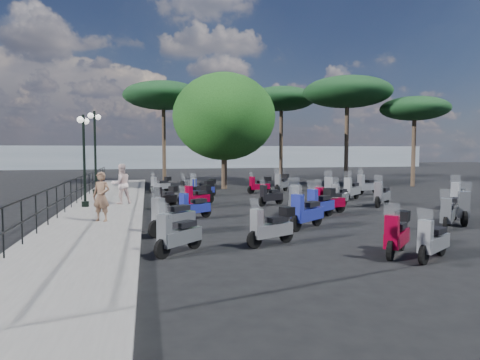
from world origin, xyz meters
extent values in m
plane|color=black|center=(0.00, 0.00, 0.00)|extent=(120.00, 120.00, 0.00)
cube|color=slate|center=(-6.50, 3.00, 0.07)|extent=(3.00, 30.00, 0.15)
cylinder|color=black|center=(-7.80, -6.09, 0.70)|extent=(0.04, 0.04, 1.10)
cylinder|color=black|center=(-7.80, -4.73, 0.70)|extent=(0.04, 0.04, 1.10)
cylinder|color=black|center=(-7.80, -3.36, 0.70)|extent=(0.04, 0.04, 1.10)
cylinder|color=black|center=(-7.80, -1.99, 0.70)|extent=(0.04, 0.04, 1.10)
cylinder|color=black|center=(-7.80, -0.62, 0.70)|extent=(0.04, 0.04, 1.10)
cylinder|color=black|center=(-7.80, 0.75, 0.70)|extent=(0.04, 0.04, 1.10)
cylinder|color=black|center=(-7.80, 2.12, 0.70)|extent=(0.04, 0.04, 1.10)
cylinder|color=black|center=(-7.80, 3.48, 0.70)|extent=(0.04, 0.04, 1.10)
cylinder|color=black|center=(-7.80, 4.85, 0.70)|extent=(0.04, 0.04, 1.10)
cylinder|color=black|center=(-7.80, 6.22, 0.70)|extent=(0.04, 0.04, 1.10)
cylinder|color=black|center=(-7.80, 7.59, 0.70)|extent=(0.04, 0.04, 1.10)
cylinder|color=black|center=(-7.80, 8.96, 0.70)|extent=(0.04, 0.04, 1.10)
cylinder|color=black|center=(-7.80, 10.33, 0.70)|extent=(0.04, 0.04, 1.10)
cylinder|color=black|center=(-7.80, 11.69, 0.70)|extent=(0.04, 0.04, 1.10)
cylinder|color=black|center=(-7.80, 13.06, 0.70)|extent=(0.04, 0.04, 1.10)
cylinder|color=black|center=(-7.80, 14.43, 0.70)|extent=(0.04, 0.04, 1.10)
cylinder|color=black|center=(-7.80, 15.80, 0.70)|extent=(0.04, 0.04, 1.10)
cube|color=black|center=(-7.80, 2.80, 1.23)|extent=(0.04, 26.00, 0.04)
cube|color=black|center=(-7.80, 2.80, 0.70)|extent=(0.04, 26.00, 0.04)
cylinder|color=black|center=(-7.29, 2.26, 0.26)|extent=(0.30, 0.30, 0.22)
cylinder|color=black|center=(-7.29, 2.26, 2.00)|extent=(0.10, 0.10, 3.70)
cylinder|color=black|center=(-7.29, 2.26, 3.71)|extent=(0.13, 0.83, 0.04)
sphere|color=white|center=(-7.24, 2.67, 3.62)|extent=(0.26, 0.26, 0.26)
sphere|color=white|center=(-7.33, 1.84, 3.62)|extent=(0.26, 0.26, 0.26)
cylinder|color=black|center=(-7.43, 7.30, 0.28)|extent=(0.34, 0.34, 0.26)
cylinder|color=black|center=(-7.43, 7.30, 2.29)|extent=(0.12, 0.12, 4.29)
cylinder|color=black|center=(-7.43, 7.30, 4.27)|extent=(0.29, 0.94, 0.04)
sphere|color=white|center=(-7.30, 7.77, 4.17)|extent=(0.30, 0.30, 0.30)
sphere|color=white|center=(-7.55, 6.84, 4.17)|extent=(0.30, 0.30, 0.30)
imported|color=brown|center=(-6.26, -1.59, 0.95)|extent=(0.69, 0.59, 1.60)
imported|color=silver|center=(-5.91, 2.91, 1.00)|extent=(1.00, 0.90, 1.71)
cylinder|color=black|center=(-4.50, -6.28, 0.23)|extent=(0.39, 0.39, 0.46)
cylinder|color=black|center=(-3.70, -5.47, 0.23)|extent=(0.39, 0.39, 0.46)
cube|color=#585C60|center=(-4.07, -5.84, 0.40)|extent=(1.11, 1.12, 0.33)
cube|color=black|center=(-3.95, -5.72, 0.67)|extent=(0.61, 0.61, 0.13)
cube|color=#585C60|center=(-4.45, -6.23, 0.67)|extent=(0.35, 0.35, 0.67)
plane|color=white|center=(-4.49, -6.27, 1.10)|extent=(0.31, 0.31, 0.36)
cylinder|color=black|center=(-4.59, -3.91, 0.25)|extent=(0.46, 0.40, 0.51)
cylinder|color=black|center=(-3.61, -3.11, 0.25)|extent=(0.46, 0.40, 0.51)
cube|color=#909499|center=(-4.06, -3.47, 0.45)|extent=(1.30, 1.15, 0.36)
cube|color=black|center=(-3.92, -3.36, 0.74)|extent=(0.69, 0.65, 0.15)
cube|color=#909499|center=(-4.53, -3.86, 0.74)|extent=(0.38, 0.39, 0.74)
plane|color=white|center=(-4.58, -3.90, 1.22)|extent=(0.32, 0.37, 0.39)
cylinder|color=black|center=(-3.65, -1.19, 0.22)|extent=(0.41, 0.32, 0.44)
cylinder|color=black|center=(-2.75, -0.58, 0.22)|extent=(0.41, 0.32, 0.44)
cube|color=navy|center=(-3.16, -0.86, 0.38)|extent=(1.16, 0.92, 0.31)
cube|color=black|center=(-3.03, -0.78, 0.64)|extent=(0.61, 0.53, 0.13)
cube|color=navy|center=(-3.59, -1.15, 0.64)|extent=(0.32, 0.34, 0.64)
plane|color=white|center=(-3.64, -1.18, 1.05)|extent=(0.25, 0.33, 0.34)
cylinder|color=black|center=(-3.22, 1.60, 0.22)|extent=(0.40, 0.36, 0.45)
cylinder|color=black|center=(-2.36, 2.31, 0.22)|extent=(0.40, 0.36, 0.45)
cube|color=maroon|center=(-2.76, 1.99, 0.39)|extent=(1.13, 1.01, 0.32)
cube|color=black|center=(-2.63, 2.09, 0.65)|extent=(0.61, 0.57, 0.13)
cube|color=maroon|center=(-3.16, 1.65, 0.65)|extent=(0.33, 0.34, 0.65)
plane|color=white|center=(-3.21, 1.61, 1.07)|extent=(0.28, 0.32, 0.34)
cube|color=black|center=(-2.35, 2.32, 0.82)|extent=(0.43, 0.43, 0.24)
cylinder|color=black|center=(-4.45, 1.81, 0.21)|extent=(0.34, 0.38, 0.42)
cylinder|color=black|center=(-3.75, 2.61, 0.21)|extent=(0.34, 0.38, 0.42)
cube|color=black|center=(-4.07, 2.24, 0.37)|extent=(0.98, 1.06, 0.30)
cube|color=black|center=(-3.97, 2.36, 0.62)|extent=(0.55, 0.57, 0.12)
cube|color=black|center=(-4.40, 1.86, 0.62)|extent=(0.33, 0.32, 0.62)
plane|color=white|center=(-4.44, 1.82, 1.01)|extent=(0.30, 0.27, 0.33)
cube|color=black|center=(-3.74, 2.62, 0.78)|extent=(0.41, 0.41, 0.23)
cylinder|color=black|center=(-4.53, 8.63, 0.21)|extent=(0.40, 0.32, 0.42)
cylinder|color=black|center=(-3.67, 9.25, 0.21)|extent=(0.40, 0.32, 0.42)
cube|color=#94979D|center=(-4.06, 8.97, 0.37)|extent=(1.11, 0.92, 0.30)
cube|color=black|center=(-3.94, 9.06, 0.62)|extent=(0.59, 0.53, 0.12)
cube|color=#94979D|center=(-4.47, 8.67, 0.62)|extent=(0.31, 0.33, 0.62)
plane|color=white|center=(-4.51, 8.64, 1.02)|extent=(0.25, 0.31, 0.33)
cube|color=black|center=(-3.66, 9.26, 0.78)|extent=(0.41, 0.41, 0.23)
cylinder|color=black|center=(0.41, -7.50, 0.23)|extent=(0.39, 0.39, 0.46)
cylinder|color=black|center=(1.21, -6.68, 0.23)|extent=(0.39, 0.39, 0.46)
cube|color=maroon|center=(0.84, -7.06, 0.40)|extent=(1.10, 1.11, 0.33)
cube|color=black|center=(0.96, -6.94, 0.67)|extent=(0.61, 0.61, 0.13)
cube|color=maroon|center=(0.46, -7.45, 0.67)|extent=(0.35, 0.35, 0.67)
plane|color=white|center=(0.42, -7.49, 1.10)|extent=(0.31, 0.31, 0.36)
cube|color=black|center=(1.22, -6.67, 0.84)|extent=(0.45, 0.45, 0.25)
cylinder|color=black|center=(-2.24, -5.73, 0.22)|extent=(0.44, 0.29, 0.45)
cylinder|color=black|center=(-1.24, -5.22, 0.22)|extent=(0.44, 0.29, 0.45)
cube|color=#94979D|center=(-1.70, -5.45, 0.39)|extent=(1.22, 0.83, 0.32)
cube|color=black|center=(-1.56, -5.38, 0.65)|extent=(0.62, 0.50, 0.13)
cube|color=#94979D|center=(-2.17, -5.69, 0.65)|extent=(0.31, 0.34, 0.65)
plane|color=white|center=(-2.22, -5.72, 1.07)|extent=(0.23, 0.35, 0.35)
cube|color=black|center=(-1.22, -5.21, 0.82)|extent=(0.42, 0.41, 0.24)
cylinder|color=black|center=(0.76, -1.94, 0.25)|extent=(0.46, 0.37, 0.49)
cylinder|color=black|center=(1.75, -1.21, 0.25)|extent=(0.46, 0.37, 0.49)
cube|color=navy|center=(1.30, -1.54, 0.43)|extent=(1.27, 1.07, 0.35)
cube|color=black|center=(1.44, -1.44, 0.72)|extent=(0.68, 0.61, 0.14)
cube|color=navy|center=(0.83, -1.89, 0.72)|extent=(0.36, 0.38, 0.72)
plane|color=white|center=(0.78, -1.93, 1.18)|extent=(0.30, 0.36, 0.38)
cube|color=black|center=(1.77, -1.20, 0.90)|extent=(0.47, 0.47, 0.27)
cylinder|color=black|center=(-3.30, 2.88, 0.25)|extent=(0.51, 0.26, 0.50)
cylinder|color=black|center=(-2.11, 3.27, 0.25)|extent=(0.51, 0.26, 0.50)
cube|color=black|center=(-2.65, 3.09, 0.44)|extent=(1.41, 0.77, 0.36)
cube|color=black|center=(-2.48, 3.15, 0.73)|extent=(0.70, 0.50, 0.15)
cube|color=black|center=(-3.22, 2.90, 0.73)|extent=(0.32, 0.37, 0.73)
plane|color=white|center=(-3.28, 2.88, 1.21)|extent=(0.20, 0.40, 0.39)
cube|color=black|center=(-2.09, 3.28, 0.92)|extent=(0.44, 0.43, 0.27)
cylinder|color=black|center=(-2.56, 5.99, 0.22)|extent=(0.44, 0.21, 0.44)
cylinder|color=black|center=(-1.51, 6.30, 0.22)|extent=(0.44, 0.21, 0.44)
cube|color=navy|center=(-1.99, 6.16, 0.38)|extent=(1.22, 0.62, 0.31)
cube|color=black|center=(-1.84, 6.20, 0.64)|extent=(0.60, 0.41, 0.13)
cube|color=navy|center=(-2.49, 6.01, 0.64)|extent=(0.27, 0.32, 0.64)
plane|color=white|center=(-2.54, 6.00, 1.04)|extent=(0.16, 0.35, 0.34)
cube|color=black|center=(-1.49, 6.30, 0.80)|extent=(0.38, 0.36, 0.24)
cylinder|color=black|center=(-2.54, 5.96, 0.23)|extent=(0.34, 0.42, 0.45)
cylinder|color=black|center=(-1.90, 6.88, 0.23)|extent=(0.34, 0.42, 0.45)
cube|color=#585C60|center=(-2.19, 6.46, 0.40)|extent=(0.96, 1.19, 0.32)
cube|color=black|center=(-2.10, 6.59, 0.66)|extent=(0.55, 0.62, 0.13)
cube|color=#585C60|center=(-2.50, 6.02, 0.66)|extent=(0.35, 0.33, 0.66)
plane|color=white|center=(-2.53, 5.97, 1.08)|extent=(0.34, 0.27, 0.35)
cylinder|color=black|center=(0.92, -7.94, 0.22)|extent=(0.41, 0.32, 0.43)
cylinder|color=black|center=(1.81, -7.34, 0.22)|extent=(0.41, 0.32, 0.43)
cube|color=#94979D|center=(1.40, -7.62, 0.38)|extent=(1.14, 0.91, 0.31)
cube|color=black|center=(1.53, -7.53, 0.63)|extent=(0.60, 0.53, 0.13)
cube|color=#94979D|center=(0.98, -7.90, 0.63)|extent=(0.32, 0.33, 0.63)
plane|color=white|center=(0.93, -7.93, 1.04)|extent=(0.25, 0.32, 0.33)
cylinder|color=black|center=(-0.50, -3.89, 0.26)|extent=(0.47, 0.40, 0.51)
cylinder|color=black|center=(0.50, -3.09, 0.26)|extent=(0.47, 0.40, 0.51)
cube|color=navy|center=(0.04, -3.46, 0.45)|extent=(1.31, 1.15, 0.36)
cube|color=black|center=(0.19, -3.34, 0.75)|extent=(0.70, 0.65, 0.15)
cube|color=navy|center=(-0.43, -3.84, 0.75)|extent=(0.38, 0.40, 0.75)
plane|color=white|center=(-0.48, -3.88, 1.23)|extent=(0.32, 0.37, 0.40)
cylinder|color=black|center=(0.24, -1.58, 0.27)|extent=(0.35, 0.52, 0.53)
cylinder|color=black|center=(0.88, -0.42, 0.27)|extent=(0.35, 0.52, 0.53)
cube|color=#585C60|center=(0.59, -0.95, 0.47)|extent=(1.03, 1.45, 0.38)
cube|color=black|center=(0.68, -0.79, 0.78)|extent=(0.61, 0.74, 0.16)
cube|color=#585C60|center=(0.28, -1.50, 0.78)|extent=(0.41, 0.37, 0.78)
plane|color=white|center=(0.25, -1.56, 1.28)|extent=(0.41, 0.28, 0.41)
cylinder|color=black|center=(2.75, 0.51, 0.24)|extent=(0.41, 0.40, 0.47)
cylinder|color=black|center=(3.60, 1.33, 0.24)|extent=(0.41, 0.40, 0.47)
cube|color=#909499|center=(3.21, 0.95, 0.41)|extent=(1.15, 1.13, 0.33)
cube|color=black|center=(3.33, 1.07, 0.69)|extent=(0.63, 0.62, 0.14)
cube|color=#909499|center=(2.81, 0.56, 0.69)|extent=(0.36, 0.36, 0.69)
plane|color=white|center=(2.77, 0.52, 1.13)|extent=(0.31, 0.32, 0.37)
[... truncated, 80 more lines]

